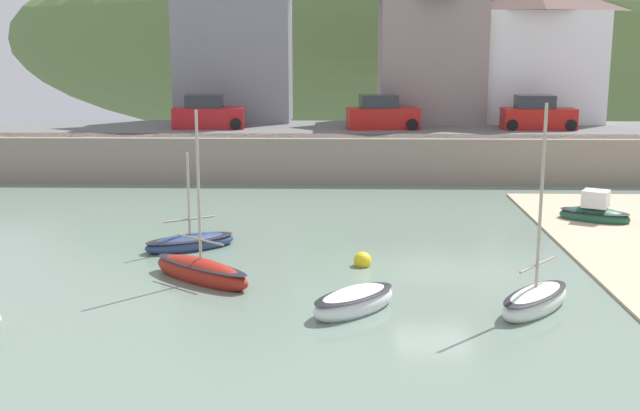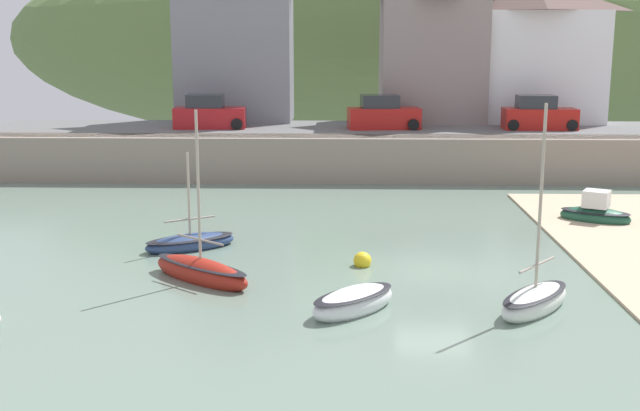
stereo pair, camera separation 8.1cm
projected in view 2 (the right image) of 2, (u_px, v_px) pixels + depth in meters
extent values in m
cube|color=slate|center=(434.00, 272.00, 26.49)|extent=(48.00, 40.00, 0.06)
cube|color=gray|center=(400.00, 159.00, 42.87)|extent=(48.00, 2.40, 2.40)
cube|color=#606060|center=(396.00, 130.00, 46.25)|extent=(48.00, 9.00, 0.10)
ellipsoid|color=#5F7C42|center=(421.00, 38.00, 78.82)|extent=(80.00, 44.00, 21.38)
cube|color=gray|center=(235.00, 46.00, 49.96)|extent=(7.11, 4.08, 9.26)
cube|color=gray|center=(431.00, 61.00, 49.80)|extent=(6.25, 5.80, 7.50)
cube|color=white|center=(530.00, 67.00, 49.71)|extent=(8.46, 4.90, 6.75)
cube|color=tan|center=(519.00, 39.00, 53.27)|extent=(2.80, 2.80, 10.15)
ellipsoid|color=#1F5139|center=(595.00, 217.00, 33.35)|extent=(3.15, 2.54, 0.85)
ellipsoid|color=black|center=(595.00, 212.00, 33.30)|extent=(3.09, 2.48, 0.12)
cube|color=silver|center=(596.00, 199.00, 33.19)|extent=(1.33, 1.29, 0.70)
ellipsoid|color=#A32317|center=(201.00, 273.00, 25.36)|extent=(3.83, 3.32, 0.95)
ellipsoid|color=black|center=(201.00, 265.00, 25.31)|extent=(3.75, 3.25, 0.12)
cylinder|color=#B2A893|center=(198.00, 185.00, 24.78)|extent=(0.09, 0.09, 4.68)
cylinder|color=gray|center=(200.00, 240.00, 25.14)|extent=(1.70, 1.36, 0.07)
ellipsoid|color=white|center=(535.00, 302.00, 22.59)|extent=(2.94, 3.24, 0.90)
ellipsoid|color=black|center=(535.00, 294.00, 22.54)|extent=(2.88, 3.17, 0.12)
cylinder|color=#B2A893|center=(541.00, 197.00, 21.97)|extent=(0.09, 0.09, 5.15)
cylinder|color=gray|center=(537.00, 265.00, 22.37)|extent=(1.36, 1.63, 0.07)
ellipsoid|color=white|center=(354.00, 303.00, 22.53)|extent=(2.95, 3.00, 0.91)
ellipsoid|color=black|center=(354.00, 294.00, 22.47)|extent=(2.89, 2.94, 0.12)
ellipsoid|color=navy|center=(190.00, 243.00, 29.28)|extent=(3.58, 2.91, 0.69)
ellipsoid|color=black|center=(190.00, 238.00, 29.24)|extent=(3.51, 2.85, 0.12)
cylinder|color=#B2A893|center=(189.00, 194.00, 28.90)|extent=(0.09, 0.09, 3.01)
cylinder|color=gray|center=(190.00, 219.00, 29.09)|extent=(1.68, 1.09, 0.07)
cube|color=#AD1A1F|center=(210.00, 118.00, 46.42)|extent=(4.19, 1.94, 1.20)
cube|color=#282D33|center=(205.00, 101.00, 46.23)|extent=(2.18, 1.62, 0.80)
cylinder|color=black|center=(240.00, 121.00, 47.21)|extent=(0.64, 0.22, 0.64)
cylinder|color=black|center=(237.00, 124.00, 45.65)|extent=(0.64, 0.22, 0.64)
cylinder|color=black|center=(185.00, 121.00, 47.30)|extent=(0.64, 0.22, 0.64)
cylinder|color=black|center=(179.00, 124.00, 45.74)|extent=(0.64, 0.22, 0.64)
cube|color=red|center=(384.00, 118.00, 46.14)|extent=(4.26, 2.14, 1.20)
cube|color=#282D33|center=(380.00, 102.00, 45.95)|extent=(2.25, 1.72, 0.80)
cylinder|color=black|center=(411.00, 122.00, 46.93)|extent=(0.64, 0.22, 0.64)
cylinder|color=black|center=(414.00, 125.00, 45.37)|extent=(0.64, 0.22, 0.64)
cylinder|color=black|center=(355.00, 122.00, 47.02)|extent=(0.64, 0.22, 0.64)
cylinder|color=black|center=(355.00, 125.00, 45.46)|extent=(0.64, 0.22, 0.64)
cube|color=#B41A15|center=(539.00, 119.00, 45.89)|extent=(4.10, 1.70, 1.20)
cube|color=#282D33|center=(536.00, 102.00, 45.70)|extent=(2.10, 1.50, 0.80)
cylinder|color=black|center=(564.00, 122.00, 46.68)|extent=(0.64, 0.22, 0.64)
cylinder|color=black|center=(572.00, 125.00, 45.12)|extent=(0.64, 0.22, 0.64)
cylinder|color=black|center=(508.00, 122.00, 46.78)|extent=(0.64, 0.22, 0.64)
cylinder|color=black|center=(513.00, 125.00, 45.21)|extent=(0.64, 0.22, 0.64)
sphere|color=yellow|center=(362.00, 261.00, 27.01)|extent=(0.61, 0.61, 0.61)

